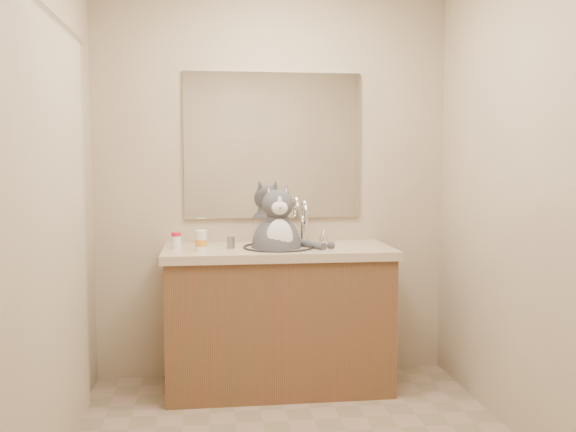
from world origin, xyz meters
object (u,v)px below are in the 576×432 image
object	(u,v)px
cat	(277,243)
pill_bottle_redcap	(176,240)
pill_bottle_orange	(201,241)
grey_canister	(231,242)

from	to	relation	value
cat	pill_bottle_redcap	distance (m)	0.58
cat	pill_bottle_redcap	xyz separation A→B (m)	(-0.58, 0.03, 0.02)
cat	pill_bottle_orange	world-z (taller)	cat
cat	pill_bottle_orange	distance (m)	0.45
pill_bottle_redcap	grey_canister	xyz separation A→B (m)	(0.31, -0.03, -0.01)
cat	pill_bottle_redcap	size ratio (longest dim) A/B	6.13
pill_bottle_orange	cat	bearing A→B (deg)	10.99
pill_bottle_redcap	pill_bottle_orange	size ratio (longest dim) A/B	0.82
cat	grey_canister	xyz separation A→B (m)	(-0.27, -0.00, 0.01)
pill_bottle_redcap	cat	bearing A→B (deg)	-2.57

